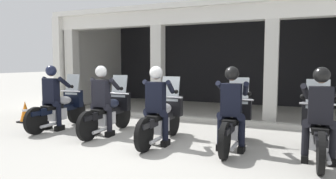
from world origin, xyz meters
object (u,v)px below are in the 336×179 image
object	(u,v)px
motorcycle_center	(162,118)
traffic_cone_flank	(25,112)
police_officer_far_right	(320,107)
motorcycle_left	(109,112)
motorcycle_far_right	(318,130)
motorcycle_far_left	(61,108)
motorcycle_right	(234,122)
police_officer_left	(102,94)
bollard_kerbside	(50,96)
police_officer_right	(232,101)
police_officer_center	(156,99)
police_officer_far_left	(52,92)

from	to	relation	value
motorcycle_center	traffic_cone_flank	size ratio (longest dim) A/B	3.46
police_officer_far_right	motorcycle_center	bearing A→B (deg)	178.45
motorcycle_left	motorcycle_far_right	size ratio (longest dim) A/B	1.00
motorcycle_far_left	motorcycle_right	world-z (taller)	same
motorcycle_left	police_officer_left	xyz separation A→B (m)	(-0.00, -0.28, 0.44)
motorcycle_right	police_officer_far_right	world-z (taller)	police_officer_far_right
police_officer_far_right	bollard_kerbside	distance (m)	8.52
motorcycle_far_left	police_officer_right	size ratio (longest dim) A/B	1.29
motorcycle_far_right	police_officer_far_right	size ratio (longest dim) A/B	1.29
motorcycle_center	bollard_kerbside	xyz separation A→B (m)	(-5.23, 2.19, -0.00)
motorcycle_far_right	bollard_kerbside	xyz separation A→B (m)	(-8.16, 2.15, -0.00)
police_officer_right	bollard_kerbside	world-z (taller)	police_officer_right
motorcycle_right	police_officer_far_right	xyz separation A→B (m)	(1.46, -0.41, 0.44)
police_officer_right	traffic_cone_flank	distance (m)	5.86
motorcycle_far_left	police_officer_far_right	bearing A→B (deg)	1.43
police_officer_center	bollard_kerbside	xyz separation A→B (m)	(-5.23, 2.47, -0.44)
police_officer_left	police_officer_far_right	xyz separation A→B (m)	(4.39, -0.19, 0.00)
motorcycle_far_left	bollard_kerbside	bearing A→B (deg)	145.82
police_officer_right	motorcycle_far_right	size ratio (longest dim) A/B	0.78
police_officer_far_left	traffic_cone_flank	xyz separation A→B (m)	(-1.41, 0.43, -0.65)
motorcycle_far_left	police_officer_far_right	xyz separation A→B (m)	(5.85, -0.48, 0.44)
motorcycle_far_left	bollard_kerbside	xyz separation A→B (m)	(-2.31, 1.96, -0.00)
motorcycle_right	motorcycle_center	bearing A→B (deg)	-171.57
police_officer_left	traffic_cone_flank	world-z (taller)	police_officer_left
motorcycle_center	motorcycle_far_right	world-z (taller)	same
motorcycle_far_left	motorcycle_left	bearing A→B (deg)	5.78
motorcycle_far_right	bollard_kerbside	distance (m)	8.44
motorcycle_center	police_officer_right	world-z (taller)	police_officer_right
motorcycle_center	police_officer_far_right	world-z (taller)	police_officer_far_right
motorcycle_right	motorcycle_left	bearing A→B (deg)	-179.07
traffic_cone_flank	bollard_kerbside	world-z (taller)	bollard_kerbside
motorcycle_far_left	motorcycle_left	size ratio (longest dim) A/B	1.00
bollard_kerbside	police_officer_center	bearing A→B (deg)	-25.30
motorcycle_center	motorcycle_right	world-z (taller)	same
motorcycle_left	police_officer_left	size ratio (longest dim) A/B	1.29
motorcycle_far_right	traffic_cone_flank	distance (m)	7.28
motorcycle_left	traffic_cone_flank	bearing A→B (deg)	-179.90
police_officer_left	motorcycle_right	bearing A→B (deg)	7.54
police_officer_far_left	motorcycle_far_left	bearing A→B (deg)	95.87
traffic_cone_flank	motorcycle_right	bearing A→B (deg)	-2.11
motorcycle_left	traffic_cone_flank	xyz separation A→B (m)	(-2.88, 0.15, -0.21)
police_officer_center	police_officer_right	world-z (taller)	same
police_officer_far_left	motorcycle_right	distance (m)	4.42
motorcycle_left	police_officer_center	size ratio (longest dim) A/B	1.29
motorcycle_center	police_officer_right	size ratio (longest dim) A/B	1.29
motorcycle_left	police_officer_left	world-z (taller)	police_officer_left
police_officer_far_left	police_officer_right	world-z (taller)	same
motorcycle_center	bollard_kerbside	distance (m)	5.67
police_officer_right	police_officer_far_right	world-z (taller)	same
police_officer_center	police_officer_far_right	world-z (taller)	same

